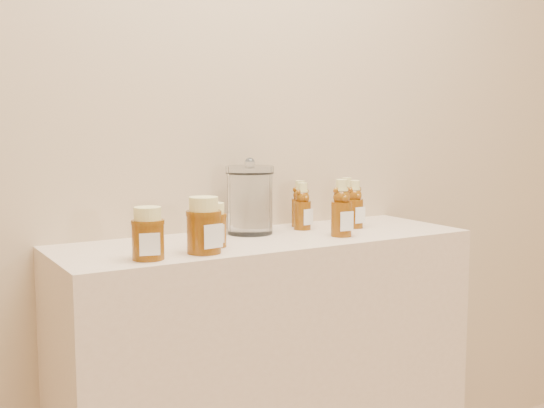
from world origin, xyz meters
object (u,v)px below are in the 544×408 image
bear_bottle_front_left (341,204)px  honey_jar_left (148,233)px  bear_bottle_back_left (302,203)px  display_table (267,390)px  glass_canister (250,197)px

bear_bottle_front_left → honey_jar_left: size_ratio=1.47×
bear_bottle_back_left → bear_bottle_front_left: 0.16m
bear_bottle_back_left → display_table: bearing=-164.8°
display_table → bear_bottle_back_left: 0.56m
bear_bottle_back_left → honey_jar_left: size_ratio=1.28×
glass_canister → bear_bottle_front_left: bearing=-40.7°
honey_jar_left → bear_bottle_back_left: bearing=33.8°
display_table → bear_bottle_front_left: (0.20, -0.09, 0.54)m
bear_bottle_front_left → glass_canister: (-0.20, 0.17, 0.02)m
honey_jar_left → glass_canister: 0.45m
bear_bottle_back_left → glass_canister: (-0.18, 0.01, 0.03)m
honey_jar_left → glass_canister: bearing=42.9°
honey_jar_left → bear_bottle_front_left: bearing=18.1°
glass_canister → bear_bottle_back_left: bearing=-4.3°
honey_jar_left → glass_canister: (0.39, 0.21, 0.05)m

